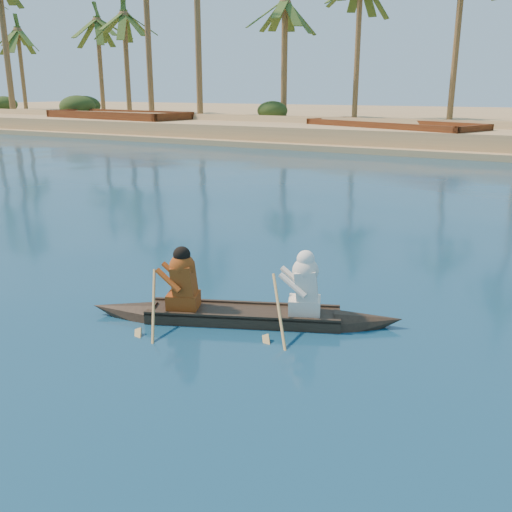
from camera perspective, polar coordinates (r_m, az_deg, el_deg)
The scene contains 7 objects.
ground at distance 16.70m, azimuth -20.41°, elevation 2.51°, with size 160.00×160.00×0.00m, color navy.
sandy_embankment at distance 58.81m, azimuth 17.03°, elevation 12.63°, with size 150.00×51.00×1.50m.
palm_grove at distance 47.37m, azimuth 14.52°, elevation 21.13°, with size 110.00×14.00×16.00m, color #304C1B, non-canonical shape.
shrub_cluster at distance 43.88m, azimuth 12.67°, elevation 12.76°, with size 100.00×6.00×2.40m, color #1C3112, non-canonical shape.
canoe at distance 9.46m, azimuth -1.28°, elevation -4.95°, with size 5.09×2.60×1.44m.
barge_left at distance 50.70m, azimuth -13.64°, elevation 12.66°, with size 13.81×6.09×2.23m.
barge_mid at distance 39.08m, azimuth 13.39°, elevation 11.55°, with size 12.43×7.92×1.97m.
Camera 1 is at (12.43, -10.51, 3.72)m, focal length 40.00 mm.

